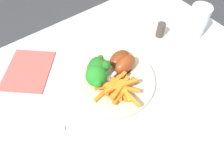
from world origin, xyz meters
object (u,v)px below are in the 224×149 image
object	(u,v)px
chicken_drumstick_far	(119,60)
pepper_shaker	(161,30)
broccoli_floret_front	(97,71)
fork	(28,139)
chicken_drumstick_near	(124,65)
dinner_plate	(112,79)
broccoli_floret_middle	(99,67)
dining_table	(120,101)
water_glass	(197,22)
carrot_fries_pile	(118,88)
broccoli_floret_back	(96,75)

from	to	relation	value
chicken_drumstick_far	pepper_shaker	bearing A→B (deg)	-173.53
broccoli_floret_front	fork	bearing A→B (deg)	9.44
broccoli_floret_front	chicken_drumstick_near	world-z (taller)	broccoli_floret_front
dinner_plate	broccoli_floret_middle	xyz separation A→B (m)	(0.03, -0.03, 0.05)
dining_table	fork	xyz separation A→B (m)	(0.31, -0.00, 0.13)
chicken_drumstick_far	water_glass	size ratio (longest dim) A/B	1.11
fork	dinner_plate	bearing A→B (deg)	21.29
dining_table	carrot_fries_pile	bearing A→B (deg)	36.83
broccoli_floret_front	pepper_shaker	world-z (taller)	broccoli_floret_front
broccoli_floret_front	chicken_drumstick_near	bearing A→B (deg)	169.01
water_glass	broccoli_floret_back	bearing A→B (deg)	-3.04
carrot_fries_pile	chicken_drumstick_far	bearing A→B (deg)	-128.47
dining_table	carrot_fries_pile	distance (m)	0.16
broccoli_floret_middle	dining_table	bearing A→B (deg)	131.99
broccoli_floret_back	fork	size ratio (longest dim) A/B	0.39
broccoli_floret_back	pepper_shaker	xyz separation A→B (m)	(-0.31, -0.05, -0.03)
chicken_drumstick_near	water_glass	world-z (taller)	water_glass
chicken_drumstick_near	dinner_plate	bearing A→B (deg)	4.64
broccoli_floret_middle	water_glass	world-z (taller)	water_glass
chicken_drumstick_far	fork	bearing A→B (deg)	9.15
carrot_fries_pile	chicken_drumstick_near	size ratio (longest dim) A/B	1.13
dining_table	chicken_drumstick_far	world-z (taller)	chicken_drumstick_far
dinner_plate	pepper_shaker	xyz separation A→B (m)	(-0.26, -0.06, 0.02)
broccoli_floret_back	chicken_drumstick_near	world-z (taller)	broccoli_floret_back
chicken_drumstick_near	fork	distance (m)	0.34
carrot_fries_pile	fork	xyz separation A→B (m)	(0.27, -0.03, -0.03)
chicken_drumstick_near	pepper_shaker	distance (m)	0.22
broccoli_floret_front	water_glass	size ratio (longest dim) A/B	0.58
broccoli_floret_back	carrot_fries_pile	bearing A→B (deg)	119.85
broccoli_floret_middle	chicken_drumstick_near	bearing A→B (deg)	160.75
broccoli_floret_front	broccoli_floret_middle	distance (m)	0.02
dining_table	chicken_drumstick_far	xyz separation A→B (m)	(-0.03, -0.06, 0.16)
fork	pepper_shaker	size ratio (longest dim) A/B	3.44
dinner_plate	chicken_drumstick_far	world-z (taller)	chicken_drumstick_far
dinner_plate	dining_table	bearing A→B (deg)	134.16
dinner_plate	broccoli_floret_middle	distance (m)	0.07
broccoli_floret_front	chicken_drumstick_far	xyz separation A→B (m)	(-0.09, -0.01, -0.02)
carrot_fries_pile	chicken_drumstick_near	xyz separation A→B (m)	(-0.06, -0.05, 0.00)
broccoli_floret_front	dining_table	bearing A→B (deg)	144.22
broccoli_floret_back	chicken_drumstick_far	xyz separation A→B (m)	(-0.10, -0.02, -0.02)
dining_table	fork	size ratio (longest dim) A/B	5.07
broccoli_floret_middle	chicken_drumstick_far	size ratio (longest dim) A/B	0.57
carrot_fries_pile	chicken_drumstick_near	bearing A→B (deg)	-140.61
broccoli_floret_front	pepper_shaker	xyz separation A→B (m)	(-0.30, -0.04, -0.03)
broccoli_floret_middle	chicken_drumstick_near	world-z (taller)	broccoli_floret_middle
chicken_drumstick_near	water_glass	distance (m)	0.32
broccoli_floret_middle	carrot_fries_pile	distance (m)	0.08
carrot_fries_pile	fork	world-z (taller)	carrot_fries_pile
pepper_shaker	dinner_plate	bearing A→B (deg)	12.53
chicken_drumstick_near	chicken_drumstick_far	bearing A→B (deg)	-94.12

